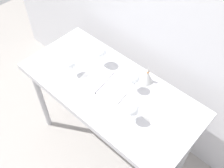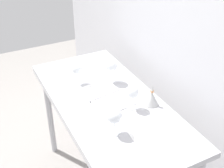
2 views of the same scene
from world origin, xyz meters
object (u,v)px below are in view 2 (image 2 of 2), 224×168
open_notebook (106,96)px  tasting_sheet_upper (149,131)px  wine_glass_far_right (132,93)px  decanter_funnel (152,98)px  wine_glass_near_left (77,69)px  tasting_sheet_lower (93,72)px  wine_glass_far_left (110,66)px  wine_glass_near_right (114,117)px

open_notebook → tasting_sheet_upper: bearing=0.8°
wine_glass_far_right → open_notebook: bearing=-153.8°
wine_glass_far_right → decanter_funnel: wine_glass_far_right is taller
wine_glass_near_left → wine_glass_far_right: size_ratio=0.99×
wine_glass_far_right → tasting_sheet_lower: (-0.54, -0.03, -0.11)m
tasting_sheet_upper → tasting_sheet_lower: bearing=-176.9°
open_notebook → wine_glass_far_left: bearing=136.3°
wine_glass_far_right → wine_glass_near_right: wine_glass_near_right is taller
wine_glass_near_left → decanter_funnel: wine_glass_near_left is taller
tasting_sheet_upper → tasting_sheet_lower: 0.78m
tasting_sheet_upper → decanter_funnel: 0.28m
wine_glass_far_left → decanter_funnel: size_ratio=1.17×
tasting_sheet_lower → wine_glass_near_left: bearing=-36.7°
wine_glass_near_right → decanter_funnel: (-0.13, 0.34, -0.06)m
wine_glass_near_right → open_notebook: size_ratio=0.41×
decanter_funnel → wine_glass_far_left: bearing=-164.2°
tasting_sheet_upper → wine_glass_far_left: bearing=177.9°
wine_glass_near_left → wine_glass_far_left: bearing=69.1°
tasting_sheet_upper → tasting_sheet_lower: (-0.78, -0.00, 0.00)m
tasting_sheet_lower → decanter_funnel: 0.59m
open_notebook → tasting_sheet_upper: open_notebook is taller
wine_glass_near_left → wine_glass_near_right: (0.59, -0.01, 0.00)m
wine_glass_near_right → tasting_sheet_upper: 0.23m
wine_glass_near_right → open_notebook: 0.38m
wine_glass_far_left → tasting_sheet_lower: bearing=-163.5°
wine_glass_near_left → tasting_sheet_upper: size_ratio=0.69×
wine_glass_near_left → wine_glass_far_right: wine_glass_far_right is taller
wine_glass_far_right → wine_glass_near_left: bearing=-155.8°
wine_glass_near_right → decanter_funnel: 0.37m
wine_glass_far_left → tasting_sheet_lower: 0.23m
wine_glass_far_right → open_notebook: (-0.19, -0.09, -0.11)m
wine_glass_near_left → tasting_sheet_upper: wine_glass_near_left is taller
wine_glass_far_left → tasting_sheet_lower: size_ratio=0.67×
open_notebook → decanter_funnel: 0.31m
wine_glass_near_left → tasting_sheet_lower: size_ratio=0.61×
wine_glass_far_left → decanter_funnel: bearing=15.8°
wine_glass_near_left → wine_glass_far_right: bearing=24.2°
open_notebook → decanter_funnel: (0.21, 0.22, 0.05)m
wine_glass_near_left → wine_glass_far_right: (0.43, 0.20, 0.00)m
wine_glass_far_left → open_notebook: size_ratio=0.44×
wine_glass_far_left → tasting_sheet_upper: wine_glass_far_left is taller
open_notebook → tasting_sheet_upper: size_ratio=1.72×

